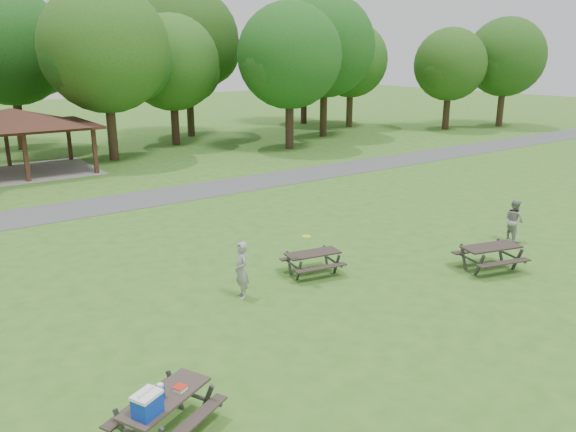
# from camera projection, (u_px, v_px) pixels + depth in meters

# --- Properties ---
(ground) EXTENTS (160.00, 160.00, 0.00)m
(ground) POSITION_uv_depth(u_px,v_px,m) (340.00, 296.00, 16.16)
(ground) COLOR #35671D
(ground) RESTS_ON ground
(asphalt_path) EXTENTS (120.00, 3.20, 0.02)m
(asphalt_path) POSITION_uv_depth(u_px,v_px,m) (151.00, 198.00, 27.09)
(asphalt_path) COLOR #47474A
(asphalt_path) RESTS_ON ground
(pavilion) EXTENTS (8.60, 7.01, 3.76)m
(pavilion) POSITION_uv_depth(u_px,v_px,m) (12.00, 120.00, 31.81)
(pavilion) COLOR #3C2116
(pavilion) RESTS_ON ground
(tree_row_e) EXTENTS (8.40, 8.00, 11.02)m
(tree_row_e) POSITION_uv_depth(u_px,v_px,m) (107.00, 52.00, 34.98)
(tree_row_e) COLOR #322216
(tree_row_e) RESTS_ON ground
(tree_row_f) EXTENTS (7.35, 7.00, 9.55)m
(tree_row_f) POSITION_uv_depth(u_px,v_px,m) (173.00, 66.00, 41.32)
(tree_row_f) COLOR black
(tree_row_f) RESTS_ON ground
(tree_row_g) EXTENTS (7.77, 7.40, 10.25)m
(tree_row_g) POSITION_uv_depth(u_px,v_px,m) (290.00, 59.00, 39.46)
(tree_row_g) COLOR black
(tree_row_g) RESTS_ON ground
(tree_row_h) EXTENTS (8.61, 8.20, 11.37)m
(tree_row_h) POSITION_uv_depth(u_px,v_px,m) (325.00, 49.00, 45.35)
(tree_row_h) COLOR black
(tree_row_h) RESTS_ON ground
(tree_row_i) EXTENTS (7.14, 6.80, 9.52)m
(tree_row_i) POSITION_uv_depth(u_px,v_px,m) (351.00, 62.00, 51.74)
(tree_row_i) COLOR #332516
(tree_row_i) RESTS_ON ground
(tree_row_j) EXTENTS (6.72, 6.40, 8.96)m
(tree_row_j) POSITION_uv_depth(u_px,v_px,m) (450.00, 67.00, 50.10)
(tree_row_j) COLOR black
(tree_row_j) RESTS_ON ground
(tree_deep_b) EXTENTS (8.40, 8.00, 11.13)m
(tree_deep_b) POSITION_uv_depth(u_px,v_px,m) (12.00, 51.00, 38.96)
(tree_deep_b) COLOR #332016
(tree_deep_b) RESTS_ON ground
(tree_deep_c) EXTENTS (8.82, 8.40, 11.90)m
(tree_deep_c) POSITION_uv_depth(u_px,v_px,m) (188.00, 44.00, 45.29)
(tree_deep_c) COLOR black
(tree_deep_c) RESTS_ON ground
(tree_deep_d) EXTENTS (8.40, 8.00, 11.27)m
(tree_deep_d) POSITION_uv_depth(u_px,v_px,m) (305.00, 50.00, 53.83)
(tree_deep_d) COLOR black
(tree_deep_d) RESTS_ON ground
(tree_flank_right) EXTENTS (7.56, 7.20, 9.97)m
(tree_flank_right) POSITION_uv_depth(u_px,v_px,m) (506.00, 59.00, 52.12)
(tree_flank_right) COLOR #332216
(tree_flank_right) RESTS_ON ground
(picnic_table_near) EXTENTS (2.28, 2.11, 1.27)m
(picnic_table_near) POSITION_uv_depth(u_px,v_px,m) (160.00, 404.00, 10.00)
(picnic_table_near) COLOR #332925
(picnic_table_near) RESTS_ON ground
(picnic_table_middle) EXTENTS (1.94, 1.67, 0.75)m
(picnic_table_middle) POSITION_uv_depth(u_px,v_px,m) (313.00, 258.00, 17.65)
(picnic_table_middle) COLOR black
(picnic_table_middle) RESTS_ON ground
(picnic_table_far) EXTENTS (2.24, 1.98, 0.83)m
(picnic_table_far) POSITION_uv_depth(u_px,v_px,m) (491.00, 252.00, 18.00)
(picnic_table_far) COLOR black
(picnic_table_far) RESTS_ON ground
(frisbee_in_flight) EXTENTS (0.34, 0.34, 0.02)m
(frisbee_in_flight) POSITION_uv_depth(u_px,v_px,m) (306.00, 236.00, 16.63)
(frisbee_in_flight) COLOR yellow
(frisbee_in_flight) RESTS_ON ground
(frisbee_thrower) EXTENTS (0.50, 0.67, 1.66)m
(frisbee_thrower) POSITION_uv_depth(u_px,v_px,m) (242.00, 270.00, 15.89)
(frisbee_thrower) COLOR #949496
(frisbee_thrower) RESTS_ON ground
(frisbee_catcher) EXTENTS (0.79, 0.90, 1.59)m
(frisbee_catcher) POSITION_uv_depth(u_px,v_px,m) (514.00, 220.00, 20.74)
(frisbee_catcher) COLOR gray
(frisbee_catcher) RESTS_ON ground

